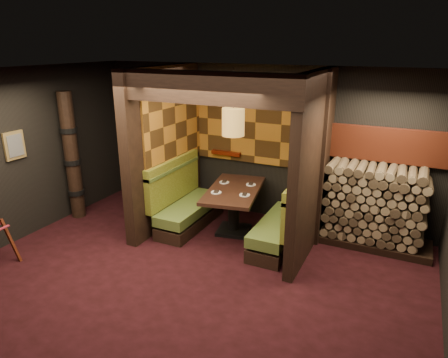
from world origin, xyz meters
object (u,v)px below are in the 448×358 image
(dining_table, at_px, (234,201))
(firewood_stack, at_px, (379,207))
(booth_bench_right, at_px, (285,224))
(booth_bench_left, at_px, (185,205))
(totem_column, at_px, (72,157))
(pendant_lamp, at_px, (233,122))

(dining_table, xyz_separation_m, firewood_stack, (2.33, 0.57, 0.10))
(dining_table, bearing_deg, booth_bench_right, -7.65)
(booth_bench_right, distance_m, firewood_stack, 1.55)
(booth_bench_left, xyz_separation_m, totem_column, (-2.09, -0.55, 0.79))
(booth_bench_right, distance_m, dining_table, 1.00)
(pendant_lamp, height_order, firewood_stack, pendant_lamp)
(firewood_stack, bearing_deg, pendant_lamp, -165.08)
(booth_bench_left, height_order, firewood_stack, firewood_stack)
(dining_table, xyz_separation_m, totem_column, (-3.01, -0.68, 0.60))
(firewood_stack, bearing_deg, booth_bench_left, -167.83)
(dining_table, bearing_deg, totem_column, -167.26)
(booth_bench_right, distance_m, pendant_lamp, 1.87)
(booth_bench_right, bearing_deg, firewood_stack, 27.35)
(booth_bench_right, height_order, firewood_stack, firewood_stack)
(pendant_lamp, distance_m, firewood_stack, 2.74)
(booth_bench_left, height_order, dining_table, booth_bench_left)
(booth_bench_left, height_order, booth_bench_right, same)
(dining_table, height_order, pendant_lamp, pendant_lamp)
(pendant_lamp, xyz_separation_m, firewood_stack, (2.33, 0.62, -1.31))
(booth_bench_left, xyz_separation_m, firewood_stack, (3.25, 0.70, 0.28))
(booth_bench_right, bearing_deg, dining_table, 172.35)
(dining_table, distance_m, pendant_lamp, 1.41)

